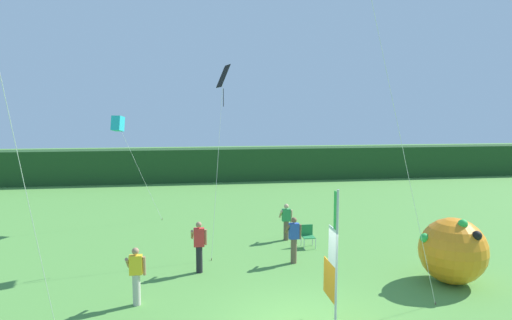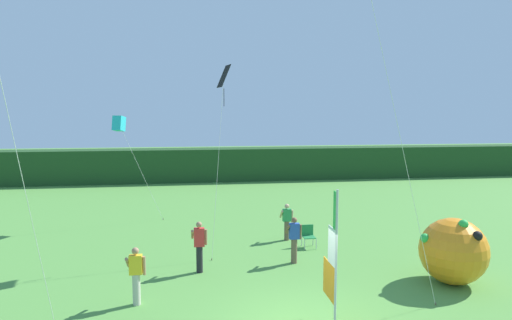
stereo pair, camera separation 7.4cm
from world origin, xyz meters
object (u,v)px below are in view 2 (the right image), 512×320
at_px(person_far_left, 294,239).
at_px(inflatable_balloon, 453,251).
at_px(banner_flag, 332,261).
at_px(kite_cyan_box_1, 119,124).
at_px(person_near_banner, 287,221).
at_px(person_mid_field, 136,274).
at_px(folding_chair, 308,234).
at_px(kite_black_diamond_0, 223,84).
at_px(person_far_right, 199,245).

relative_size(person_far_left, inflatable_balloon, 0.78).
relative_size(banner_flag, kite_cyan_box_1, 0.68).
bearing_deg(person_near_banner, banner_flag, -93.48).
relative_size(person_near_banner, person_far_left, 0.93).
bearing_deg(banner_flag, person_mid_field, 158.83).
bearing_deg(person_far_left, inflatable_balloon, -29.06).
relative_size(banner_flag, folding_chair, 4.06).
bearing_deg(folding_chair, kite_black_diamond_0, 176.25).
relative_size(inflatable_balloon, folding_chair, 2.46).
relative_size(folding_chair, kite_cyan_box_1, 0.17).
xyz_separation_m(person_near_banner, person_mid_field, (-5.58, -5.60, 0.06)).
xyz_separation_m(person_far_left, kite_cyan_box_1, (-7.16, 6.89, 4.01)).
bearing_deg(kite_cyan_box_1, banner_flag, -58.80).
xyz_separation_m(person_near_banner, inflatable_balloon, (4.27, -5.41, 0.23)).
relative_size(person_mid_field, person_far_right, 0.95).
relative_size(person_near_banner, inflatable_balloon, 0.72).
bearing_deg(inflatable_balloon, banner_flag, -155.37).
bearing_deg(kite_black_diamond_0, kite_cyan_box_1, 134.38).
bearing_deg(folding_chair, person_near_banner, 122.58).
bearing_deg(inflatable_balloon, kite_cyan_box_1, 141.22).
xyz_separation_m(person_near_banner, kite_black_diamond_0, (-2.73, -0.83, 5.73)).
xyz_separation_m(banner_flag, person_far_right, (-3.30, 4.28, -0.78)).
distance_m(banner_flag, person_near_banner, 7.65).
bearing_deg(inflatable_balloon, person_far_right, 165.28).
height_order(kite_black_diamond_0, kite_cyan_box_1, kite_black_diamond_0).
distance_m(kite_black_diamond_0, kite_cyan_box_1, 7.01).
bearing_deg(banner_flag, person_far_left, 88.55).
height_order(banner_flag, folding_chair, banner_flag).
bearing_deg(person_mid_field, inflatable_balloon, 1.09).
bearing_deg(person_far_left, kite_black_diamond_0, 139.79).
height_order(person_near_banner, person_mid_field, person_mid_field).
bearing_deg(folding_chair, person_far_right, -153.10).
bearing_deg(kite_cyan_box_1, person_mid_field, -78.72).
distance_m(person_far_right, inflatable_balloon, 8.31).
distance_m(person_far_left, kite_cyan_box_1, 10.72).
bearing_deg(person_far_right, person_mid_field, -128.26).
height_order(banner_flag, person_far_right, banner_flag).
xyz_separation_m(banner_flag, inflatable_balloon, (4.73, 2.17, -0.66)).
bearing_deg(inflatable_balloon, person_near_banner, 128.26).
height_order(person_mid_field, person_far_left, person_far_left).
distance_m(person_mid_field, kite_cyan_box_1, 10.62).
height_order(person_mid_field, folding_chair, person_mid_field).
xyz_separation_m(person_far_left, kite_black_diamond_0, (-2.39, 2.02, 5.66)).
height_order(banner_flag, inflatable_balloon, banner_flag).
bearing_deg(kite_black_diamond_0, person_far_left, -40.21).
xyz_separation_m(person_mid_field, folding_chair, (6.25, 4.55, -0.38)).
distance_m(inflatable_balloon, kite_black_diamond_0, 10.02).
height_order(person_near_banner, inflatable_balloon, inflatable_balloon).
xyz_separation_m(banner_flag, folding_chair, (1.13, 6.53, -1.22)).
bearing_deg(person_near_banner, person_far_left, -96.84).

